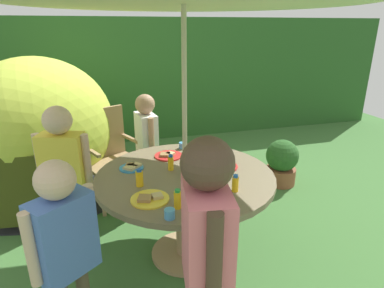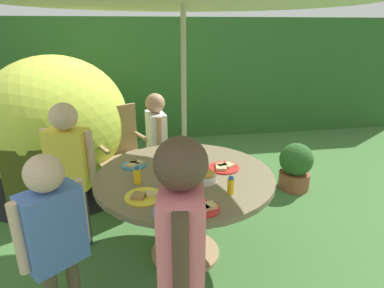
{
  "view_description": "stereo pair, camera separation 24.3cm",
  "coord_description": "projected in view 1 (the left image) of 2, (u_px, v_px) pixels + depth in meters",
  "views": [
    {
      "loc": [
        -0.57,
        -2.18,
        1.8
      ],
      "look_at": [
        0.06,
        0.02,
        0.97
      ],
      "focal_mm": 30.44,
      "sensor_mm": 36.0,
      "label": 1
    },
    {
      "loc": [
        -0.34,
        -2.23,
        1.8
      ],
      "look_at": [
        0.06,
        0.02,
        0.97
      ],
      "focal_mm": 30.44,
      "sensor_mm": 36.0,
      "label": 2
    }
  ],
  "objects": [
    {
      "name": "wooden_chair",
      "position": [
        108.0,
        151.0,
        3.46
      ],
      "size": [
        0.67,
        0.64,
        0.99
      ],
      "rotation": [
        0.0,
        0.0,
        0.43
      ],
      "color": "tan",
      "rests_on": "ground_plane"
    },
    {
      "name": "juice_bottle_center_front",
      "position": [
        235.0,
        184.0,
        2.2
      ],
      "size": [
        0.05,
        0.05,
        0.12
      ],
      "color": "yellow",
      "rests_on": "garden_table"
    },
    {
      "name": "child_in_yellow_shirt",
      "position": [
        64.0,
        164.0,
        2.49
      ],
      "size": [
        0.41,
        0.27,
        1.26
      ],
      "rotation": [
        0.0,
        0.0,
        -0.32
      ],
      "color": "navy",
      "rests_on": "ground_plane"
    },
    {
      "name": "snack_bowl",
      "position": [
        208.0,
        176.0,
        2.36
      ],
      "size": [
        0.16,
        0.16,
        0.09
      ],
      "color": "white",
      "rests_on": "garden_table"
    },
    {
      "name": "juice_bottle_back_edge",
      "position": [
        171.0,
        163.0,
        2.53
      ],
      "size": [
        0.05,
        0.05,
        0.13
      ],
      "color": "yellow",
      "rests_on": "garden_table"
    },
    {
      "name": "juice_bottle_near_right",
      "position": [
        178.0,
        199.0,
        2.0
      ],
      "size": [
        0.05,
        0.05,
        0.13
      ],
      "color": "yellow",
      "rests_on": "garden_table"
    },
    {
      "name": "plate_mid_right",
      "position": [
        132.0,
        167.0,
        2.57
      ],
      "size": [
        0.19,
        0.19,
        0.03
      ],
      "color": "#338CD8",
      "rests_on": "garden_table"
    },
    {
      "name": "hedge_backdrop",
      "position": [
        133.0,
        79.0,
        5.42
      ],
      "size": [
        9.0,
        0.7,
        1.93
      ],
      "primitive_type": "cube",
      "color": "#285623",
      "rests_on": "ground_plane"
    },
    {
      "name": "juice_bottle_near_left",
      "position": [
        139.0,
        178.0,
        2.28
      ],
      "size": [
        0.05,
        0.05,
        0.13
      ],
      "color": "yellow",
      "rests_on": "garden_table"
    },
    {
      "name": "child_in_pink_shirt",
      "position": [
        206.0,
        240.0,
        1.48
      ],
      "size": [
        0.25,
        0.46,
        1.38
      ],
      "rotation": [
        0.0,
        0.0,
        1.41
      ],
      "color": "navy",
      "rests_on": "ground_plane"
    },
    {
      "name": "ground_plane",
      "position": [
        186.0,
        254.0,
        2.73
      ],
      "size": [
        10.0,
        10.0,
        0.02
      ],
      "primitive_type": "cube",
      "color": "#3D6B33"
    },
    {
      "name": "plate_mid_left",
      "position": [
        222.0,
        166.0,
        2.6
      ],
      "size": [
        0.24,
        0.24,
        0.03
      ],
      "color": "red",
      "rests_on": "garden_table"
    },
    {
      "name": "plate_far_left",
      "position": [
        150.0,
        199.0,
        2.11
      ],
      "size": [
        0.25,
        0.25,
        0.03
      ],
      "color": "yellow",
      "rests_on": "garden_table"
    },
    {
      "name": "juice_bottle_center_back",
      "position": [
        197.0,
        156.0,
        2.67
      ],
      "size": [
        0.05,
        0.05,
        0.13
      ],
      "color": "yellow",
      "rests_on": "garden_table"
    },
    {
      "name": "plate_front_edge",
      "position": [
        212.0,
        206.0,
        2.01
      ],
      "size": [
        0.21,
        0.21,
        0.03
      ],
      "color": "red",
      "rests_on": "garden_table"
    },
    {
      "name": "cup_near",
      "position": [
        170.0,
        214.0,
        1.9
      ],
      "size": [
        0.06,
        0.06,
        0.06
      ],
      "primitive_type": "cylinder",
      "color": "#4C99D8",
      "rests_on": "garden_table"
    },
    {
      "name": "dome_tent",
      "position": [
        39.0,
        127.0,
        3.61
      ],
      "size": [
        2.15,
        2.15,
        1.51
      ],
      "rotation": [
        0.0,
        0.0,
        -0.12
      ],
      "color": "#B2C63F",
      "rests_on": "ground_plane"
    },
    {
      "name": "child_in_white_shirt",
      "position": [
        146.0,
        135.0,
        3.34
      ],
      "size": [
        0.21,
        0.4,
        1.17
      ],
      "rotation": [
        0.0,
        0.0,
        -1.43
      ],
      "color": "navy",
      "rests_on": "ground_plane"
    },
    {
      "name": "garden_table",
      "position": [
        185.0,
        191.0,
        2.53
      ],
      "size": [
        1.36,
        1.36,
        0.73
      ],
      "color": "tan",
      "rests_on": "ground_plane"
    },
    {
      "name": "child_in_blue_shirt",
      "position": [
        64.0,
        237.0,
        1.7
      ],
      "size": [
        0.35,
        0.32,
        1.19
      ],
      "rotation": [
        0.0,
        0.0,
        0.65
      ],
      "color": "brown",
      "rests_on": "ground_plane"
    },
    {
      "name": "potted_plant",
      "position": [
        282.0,
        162.0,
        3.86
      ],
      "size": [
        0.38,
        0.38,
        0.55
      ],
      "color": "brown",
      "rests_on": "ground_plane"
    },
    {
      "name": "cup_far",
      "position": [
        183.0,
        145.0,
        2.99
      ],
      "size": [
        0.07,
        0.07,
        0.06
      ],
      "primitive_type": "cylinder",
      "color": "#4C99D8",
      "rests_on": "garden_table"
    },
    {
      "name": "plate_far_right",
      "position": [
        168.0,
        155.0,
        2.81
      ],
      "size": [
        0.24,
        0.24,
        0.03
      ],
      "color": "red",
      "rests_on": "garden_table"
    }
  ]
}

